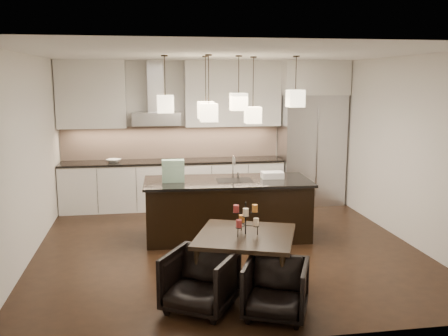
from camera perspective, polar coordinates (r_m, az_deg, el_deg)
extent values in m
cube|color=black|center=(7.51, 0.25, -9.01)|extent=(5.50, 5.50, 0.02)
cube|color=white|center=(7.10, 0.27, 13.01)|extent=(5.50, 5.50, 0.02)
cube|color=silver|center=(9.88, -2.38, 4.01)|extent=(5.50, 0.02, 2.80)
cube|color=silver|center=(4.52, 6.03, -3.41)|extent=(5.50, 0.02, 2.80)
cube|color=silver|center=(7.25, -21.79, 1.05)|extent=(0.02, 5.50, 2.80)
cube|color=silver|center=(8.09, 19.92, 2.05)|extent=(0.02, 5.50, 2.80)
cube|color=#B7B7BA|center=(10.03, 9.91, 2.09)|extent=(1.20, 0.72, 2.15)
cube|color=silver|center=(9.93, 10.16, 10.11)|extent=(1.26, 0.72, 0.65)
cube|color=silver|center=(9.66, -5.79, -1.95)|extent=(4.21, 0.62, 0.88)
cube|color=black|center=(9.57, -5.84, 0.75)|extent=(4.21, 0.66, 0.04)
cube|color=#D2AD97|center=(9.82, -5.98, 2.96)|extent=(4.21, 0.02, 0.63)
cube|color=silver|center=(9.62, -14.94, 8.14)|extent=(1.25, 0.35, 1.25)
cube|color=silver|center=(9.73, 0.99, 8.50)|extent=(1.85, 0.35, 1.25)
cube|color=#B7B7BA|center=(9.51, -7.76, 5.62)|extent=(0.90, 0.52, 0.24)
cube|color=#B7B7BA|center=(9.59, -7.87, 9.25)|extent=(0.30, 0.28, 0.96)
imported|color=silver|center=(9.51, -12.50, 0.82)|extent=(0.34, 0.34, 0.06)
cube|color=black|center=(7.81, 0.39, -4.83)|extent=(2.52, 1.10, 0.87)
cube|color=black|center=(7.71, 0.40, -1.55)|extent=(2.61, 1.19, 0.04)
cube|color=#1C6543|center=(7.60, -5.84, -0.32)|extent=(0.35, 0.19, 0.34)
cube|color=silver|center=(7.89, 5.54, -0.80)|extent=(0.35, 0.25, 0.10)
cylinder|color=beige|center=(5.84, 3.69, -6.17)|extent=(0.09, 0.09, 0.09)
cylinder|color=#C1752A|center=(5.96, 2.05, -5.80)|extent=(0.09, 0.09, 0.09)
cylinder|color=maroon|center=(5.76, 1.72, -6.37)|extent=(0.09, 0.09, 0.09)
cylinder|color=#C1752A|center=(5.88, 3.55, -4.62)|extent=(0.09, 0.09, 0.09)
cylinder|color=maroon|center=(5.85, 1.41, -4.68)|extent=(0.09, 0.09, 0.09)
cylinder|color=beige|center=(5.70, 2.50, -5.07)|extent=(0.09, 0.09, 0.09)
imported|color=black|center=(5.48, -2.76, -12.78)|extent=(0.96, 0.96, 0.65)
imported|color=black|center=(5.37, 5.93, -13.60)|extent=(0.84, 0.85, 0.60)
cube|color=beige|center=(7.53, -6.72, 7.28)|extent=(0.24, 0.24, 0.26)
cube|color=beige|center=(7.74, -2.10, 6.63)|extent=(0.24, 0.24, 0.26)
cube|color=beige|center=(7.59, 1.68, 7.57)|extent=(0.24, 0.24, 0.26)
cube|color=beige|center=(7.98, 3.32, 6.05)|extent=(0.24, 0.24, 0.26)
cube|color=beige|center=(7.75, 8.16, 7.88)|extent=(0.24, 0.24, 0.26)
cube|color=beige|center=(7.28, -1.75, 6.34)|extent=(0.24, 0.24, 0.26)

